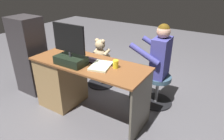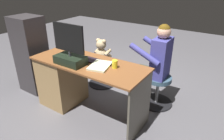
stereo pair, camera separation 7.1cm
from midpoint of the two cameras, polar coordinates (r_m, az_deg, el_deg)
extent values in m
plane|color=#565459|center=(3.13, -1.46, -8.57)|extent=(10.00, 10.00, 0.00)
cube|color=brown|center=(2.54, -5.99, 1.96)|extent=(1.53, 0.60, 0.02)
cube|color=#987649|center=(3.02, -13.20, -2.51)|extent=(0.49, 0.55, 0.73)
cube|color=#575245|center=(2.38, 8.72, -10.50)|extent=(0.02, 0.54, 0.73)
cube|color=black|center=(2.50, -10.87, 2.83)|extent=(0.38, 0.22, 0.10)
cylinder|color=#333338|center=(2.47, -11.02, 4.55)|extent=(0.04, 0.04, 0.06)
cube|color=black|center=(2.41, -11.41, 8.88)|extent=(0.45, 0.02, 0.33)
cube|color=black|center=(2.42, -11.18, 8.97)|extent=(0.42, 0.00, 0.30)
cube|color=black|center=(2.52, -3.54, 2.37)|extent=(0.42, 0.14, 0.02)
ellipsoid|color=#20292F|center=(2.68, -9.36, 3.77)|extent=(0.06, 0.10, 0.04)
cylinder|color=yellow|center=(2.35, 1.65, 1.66)|extent=(0.07, 0.07, 0.10)
cube|color=black|center=(2.80, -12.32, 4.21)|extent=(0.12, 0.15, 0.02)
cube|color=beige|center=(2.39, -2.54, 1.18)|extent=(0.29, 0.34, 0.02)
cylinder|color=black|center=(3.57, -2.26, -3.71)|extent=(0.46, 0.46, 0.03)
cylinder|color=gray|center=(3.48, -2.32, -0.93)|extent=(0.04, 0.04, 0.36)
cylinder|color=navy|center=(3.39, -2.38, 2.26)|extent=(0.38, 0.38, 0.06)
ellipsoid|color=tan|center=(3.34, -2.42, 4.40)|extent=(0.20, 0.17, 0.21)
sphere|color=tan|center=(3.28, -2.47, 7.19)|extent=(0.17, 0.17, 0.17)
sphere|color=beige|center=(3.34, -1.75, 7.31)|extent=(0.06, 0.06, 0.06)
sphere|color=tan|center=(3.23, -1.66, 8.06)|extent=(0.07, 0.07, 0.07)
sphere|color=tan|center=(3.29, -3.32, 8.39)|extent=(0.07, 0.07, 0.07)
cylinder|color=tan|center=(3.30, -0.65, 4.92)|extent=(0.06, 0.16, 0.11)
cylinder|color=tan|center=(3.41, -3.43, 5.57)|extent=(0.06, 0.16, 0.11)
cylinder|color=tan|center=(3.42, -0.56, 3.67)|extent=(0.07, 0.13, 0.07)
cylinder|color=tan|center=(3.48, -2.00, 4.03)|extent=(0.07, 0.13, 0.07)
cylinder|color=black|center=(3.14, 12.99, -8.88)|extent=(0.47, 0.47, 0.03)
cylinder|color=gray|center=(3.04, 13.34, -5.86)|extent=(0.04, 0.04, 0.36)
cylinder|color=#365063|center=(2.94, 13.75, -2.34)|extent=(0.36, 0.36, 0.06)
cube|color=#3D3D89|center=(2.81, 14.40, 3.23)|extent=(0.21, 0.32, 0.56)
sphere|color=tan|center=(2.70, 15.24, 10.37)|extent=(0.18, 0.18, 0.18)
sphere|color=#543C0F|center=(2.70, 15.28, 10.74)|extent=(0.16, 0.16, 0.16)
cylinder|color=#3D3D89|center=(2.66, 9.89, 4.36)|extent=(0.44, 0.09, 0.26)
cylinder|color=#3D3D89|center=(3.01, 13.23, 6.53)|extent=(0.44, 0.09, 0.26)
cylinder|color=#374233|center=(2.90, 10.00, -1.23)|extent=(0.35, 0.12, 0.11)
cylinder|color=#374233|center=(3.08, 6.72, -4.44)|extent=(0.10, 0.10, 0.45)
cylinder|color=#374233|center=(3.05, 11.45, -0.01)|extent=(0.35, 0.12, 0.11)
cylinder|color=#374233|center=(3.22, 8.24, -3.14)|extent=(0.10, 0.10, 0.45)
cube|color=#312D2F|center=(3.41, -21.28, 3.98)|extent=(0.44, 0.36, 1.20)
camera|label=1|loc=(0.04, -89.27, 0.35)|focal=32.30mm
camera|label=2|loc=(0.04, 90.73, -0.35)|focal=32.30mm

